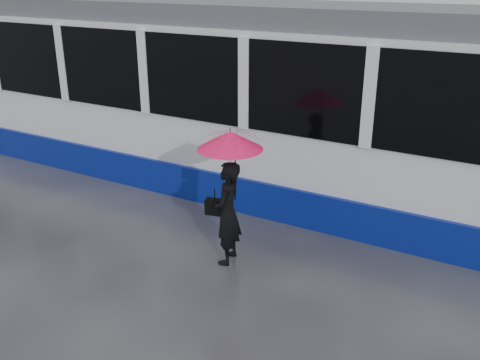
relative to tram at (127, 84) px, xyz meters
The scene contains 6 objects.
ground 4.50m from the tram, 36.60° to the right, with size 90.00×90.00×0.00m, color #2A2A2F.
rails 3.74m from the tram, ahead, with size 34.00×1.51×0.02m.
tram is the anchor object (origin of this frame).
woman 5.03m from the tram, 33.80° to the right, with size 0.54×0.36×1.48m, color black.
umbrella 4.99m from the tram, 33.48° to the right, with size 1.05×1.05×1.00m.
handbag 4.83m from the tram, 35.08° to the right, with size 0.28×0.17×0.41m.
Camera 1 is at (4.23, -5.94, 3.85)m, focal length 40.00 mm.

